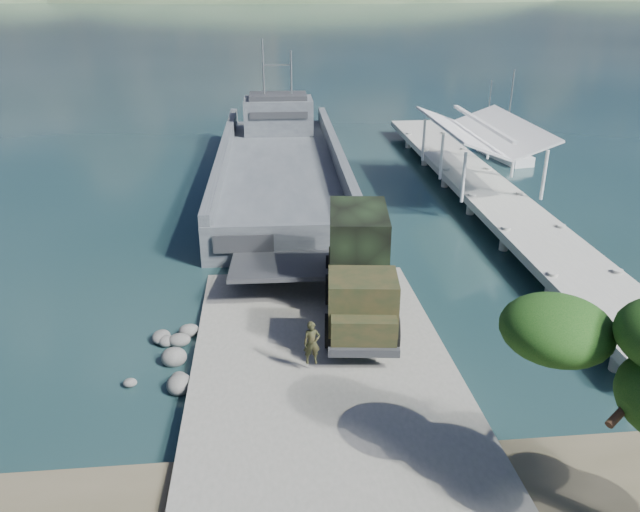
{
  "coord_description": "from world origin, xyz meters",
  "views": [
    {
      "loc": [
        -2.05,
        -21.32,
        13.88
      ],
      "look_at": [
        0.58,
        6.0,
        1.82
      ],
      "focal_mm": 35.0,
      "sensor_mm": 36.0,
      "label": 1
    }
  ],
  "objects_px": {
    "landing_craft": "(281,173)",
    "soldier": "(312,352)",
    "sailboat_near": "(505,154)",
    "sailboat_far": "(486,139)",
    "military_truck": "(359,267)",
    "pier": "(482,178)"
  },
  "relations": [
    {
      "from": "landing_craft",
      "to": "sailboat_near",
      "type": "height_order",
      "value": "landing_craft"
    },
    {
      "from": "pier",
      "to": "military_truck",
      "type": "height_order",
      "value": "pier"
    },
    {
      "from": "soldier",
      "to": "sailboat_far",
      "type": "relative_size",
      "value": 0.29
    },
    {
      "from": "pier",
      "to": "sailboat_far",
      "type": "relative_size",
      "value": 7.44
    },
    {
      "from": "pier",
      "to": "landing_craft",
      "type": "distance_m",
      "value": 14.55
    },
    {
      "from": "sailboat_far",
      "to": "soldier",
      "type": "bearing_deg",
      "value": -136.79
    },
    {
      "from": "sailboat_near",
      "to": "soldier",
      "type": "bearing_deg",
      "value": -132.76
    },
    {
      "from": "landing_craft",
      "to": "sailboat_far",
      "type": "distance_m",
      "value": 22.94
    },
    {
      "from": "military_truck",
      "to": "sailboat_far",
      "type": "xyz_separation_m",
      "value": [
        17.21,
        32.25,
        -2.23
      ]
    },
    {
      "from": "military_truck",
      "to": "sailboat_near",
      "type": "bearing_deg",
      "value": 63.8
    },
    {
      "from": "military_truck",
      "to": "sailboat_far",
      "type": "distance_m",
      "value": 36.62
    },
    {
      "from": "sailboat_far",
      "to": "pier",
      "type": "bearing_deg",
      "value": -129.41
    },
    {
      "from": "soldier",
      "to": "sailboat_near",
      "type": "height_order",
      "value": "sailboat_near"
    },
    {
      "from": "sailboat_far",
      "to": "military_truck",
      "type": "bearing_deg",
      "value": -136.83
    },
    {
      "from": "pier",
      "to": "sailboat_near",
      "type": "height_order",
      "value": "sailboat_near"
    },
    {
      "from": "landing_craft",
      "to": "pier",
      "type": "bearing_deg",
      "value": -18.83
    },
    {
      "from": "pier",
      "to": "landing_craft",
      "type": "xyz_separation_m",
      "value": [
        -13.65,
        5.0,
        -0.75
      ]
    },
    {
      "from": "landing_craft",
      "to": "soldier",
      "type": "xyz_separation_m",
      "value": [
        0.18,
        -25.46,
        0.5
      ]
    },
    {
      "from": "pier",
      "to": "soldier",
      "type": "xyz_separation_m",
      "value": [
        -13.47,
        -20.46,
        -0.25
      ]
    },
    {
      "from": "military_truck",
      "to": "soldier",
      "type": "distance_m",
      "value": 5.43
    },
    {
      "from": "sailboat_near",
      "to": "pier",
      "type": "bearing_deg",
      "value": -129.76
    },
    {
      "from": "pier",
      "to": "soldier",
      "type": "distance_m",
      "value": 24.5
    }
  ]
}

